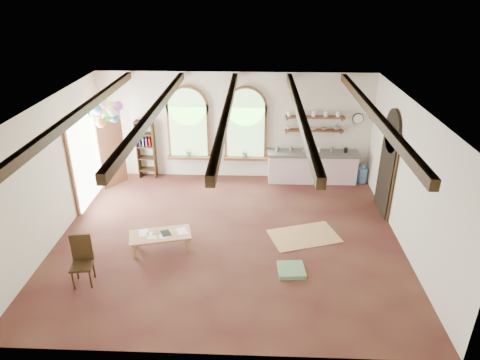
{
  "coord_description": "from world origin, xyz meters",
  "views": [
    {
      "loc": [
        0.61,
        -8.58,
        5.62
      ],
      "look_at": [
        0.25,
        0.6,
        1.23
      ],
      "focal_mm": 32.0,
      "sensor_mm": 36.0,
      "label": 1
    }
  ],
  "objects_px": {
    "kitchen_counter": "(312,166)",
    "balloon_cluster": "(106,112)",
    "side_chair": "(83,270)",
    "coffee_table": "(160,236)"
  },
  "relations": [
    {
      "from": "kitchen_counter",
      "to": "side_chair",
      "type": "xyz_separation_m",
      "value": [
        -5.1,
        -4.98,
        -0.18
      ]
    },
    {
      "from": "coffee_table",
      "to": "balloon_cluster",
      "type": "xyz_separation_m",
      "value": [
        -1.9,
        2.83,
        2.01
      ]
    },
    {
      "from": "kitchen_counter",
      "to": "balloon_cluster",
      "type": "distance_m",
      "value": 6.07
    },
    {
      "from": "side_chair",
      "to": "balloon_cluster",
      "type": "bearing_deg",
      "value": 98.32
    },
    {
      "from": "coffee_table",
      "to": "side_chair",
      "type": "relative_size",
      "value": 1.41
    },
    {
      "from": "kitchen_counter",
      "to": "side_chair",
      "type": "relative_size",
      "value": 2.58
    },
    {
      "from": "balloon_cluster",
      "to": "coffee_table",
      "type": "bearing_deg",
      "value": -56.21
    },
    {
      "from": "kitchen_counter",
      "to": "coffee_table",
      "type": "distance_m",
      "value": 5.33
    },
    {
      "from": "kitchen_counter",
      "to": "balloon_cluster",
      "type": "xyz_separation_m",
      "value": [
        -5.7,
        -0.9,
        1.87
      ]
    },
    {
      "from": "coffee_table",
      "to": "side_chair",
      "type": "distance_m",
      "value": 1.8
    }
  ]
}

